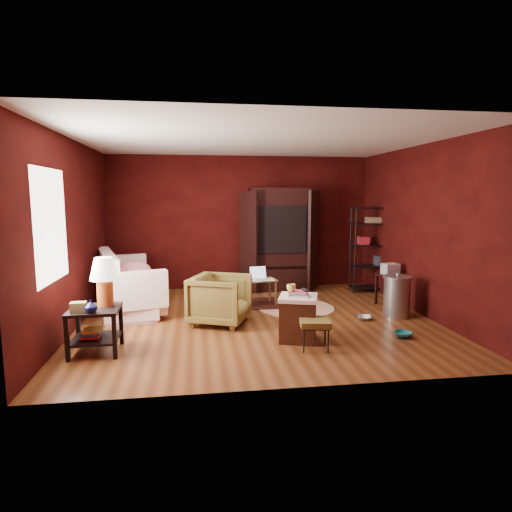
# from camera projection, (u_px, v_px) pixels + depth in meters

# --- Properties ---
(room) EXTENTS (5.54, 5.04, 2.84)m
(room) POSITION_uv_depth(u_px,v_px,m) (255.00, 232.00, 6.64)
(room) COLOR brown
(room) RESTS_ON ground
(sofa) EXTENTS (0.95, 2.18, 0.82)m
(sofa) POSITION_uv_depth(u_px,v_px,m) (130.00, 285.00, 7.48)
(sofa) COLOR white
(sofa) RESTS_ON ground
(armchair) EXTENTS (1.02, 1.04, 0.84)m
(armchair) POSITION_uv_depth(u_px,v_px,m) (220.00, 297.00, 6.57)
(armchair) COLOR black
(armchair) RESTS_ON ground
(pet_bowl_steel) EXTENTS (0.25, 0.15, 0.25)m
(pet_bowl_steel) POSITION_uv_depth(u_px,v_px,m) (365.00, 312.00, 6.82)
(pet_bowl_steel) COLOR silver
(pet_bowl_steel) RESTS_ON ground
(pet_bowl_turquoise) EXTENTS (0.25, 0.11, 0.25)m
(pet_bowl_turquoise) POSITION_uv_depth(u_px,v_px,m) (403.00, 329.00, 5.97)
(pet_bowl_turquoise) COLOR teal
(pet_bowl_turquoise) RESTS_ON ground
(vase) EXTENTS (0.16, 0.16, 0.15)m
(vase) POSITION_uv_depth(u_px,v_px,m) (91.00, 307.00, 5.11)
(vase) COLOR #0D0E44
(vase) RESTS_ON side_table
(mug) EXTENTS (0.15, 0.14, 0.12)m
(mug) POSITION_uv_depth(u_px,v_px,m) (291.00, 287.00, 5.75)
(mug) COLOR #E4E070
(mug) RESTS_ON hamper
(side_table) EXTENTS (0.62, 0.62, 1.20)m
(side_table) POSITION_uv_depth(u_px,v_px,m) (100.00, 296.00, 5.37)
(side_table) COLOR black
(side_table) RESTS_ON ground
(sofa_cushions) EXTENTS (1.42, 2.34, 0.92)m
(sofa_cushions) POSITION_uv_depth(u_px,v_px,m) (127.00, 283.00, 7.45)
(sofa_cushions) COLOR white
(sofa_cushions) RESTS_ON sofa
(hamper) EXTENTS (0.63, 0.63, 0.71)m
(hamper) POSITION_uv_depth(u_px,v_px,m) (298.00, 317.00, 5.83)
(hamper) COLOR #4A1F11
(hamper) RESTS_ON ground
(footstool) EXTENTS (0.44, 0.44, 0.39)m
(footstool) POSITION_uv_depth(u_px,v_px,m) (315.00, 323.00, 5.49)
(footstool) COLOR black
(footstool) RESTS_ON ground
(rug_round) EXTENTS (1.74, 1.74, 0.01)m
(rug_round) POSITION_uv_depth(u_px,v_px,m) (296.00, 308.00, 7.55)
(rug_round) COLOR white
(rug_round) RESTS_ON ground
(rug_oriental) EXTENTS (1.34, 0.94, 0.01)m
(rug_oriental) POSITION_uv_depth(u_px,v_px,m) (256.00, 303.00, 7.82)
(rug_oriental) COLOR #521B16
(rug_oriental) RESTS_ON ground
(laptop_desk) EXTENTS (0.61, 0.51, 0.69)m
(laptop_desk) POSITION_uv_depth(u_px,v_px,m) (260.00, 282.00, 7.70)
(laptop_desk) COLOR olive
(laptop_desk) RESTS_ON ground
(tv_armoire) EXTENTS (1.68, 0.88, 2.12)m
(tv_armoire) POSITION_uv_depth(u_px,v_px,m) (279.00, 237.00, 8.95)
(tv_armoire) COLOR black
(tv_armoire) RESTS_ON ground
(wire_shelving) EXTENTS (0.88, 0.44, 1.74)m
(wire_shelving) POSITION_uv_depth(u_px,v_px,m) (373.00, 246.00, 8.74)
(wire_shelving) COLOR black
(wire_shelving) RESTS_ON ground
(small_stand) EXTENTS (0.44, 0.44, 0.77)m
(small_stand) POSITION_uv_depth(u_px,v_px,m) (390.00, 274.00, 7.63)
(small_stand) COLOR black
(small_stand) RESTS_ON ground
(trash_can) EXTENTS (0.50, 0.50, 0.73)m
(trash_can) POSITION_uv_depth(u_px,v_px,m) (397.00, 296.00, 6.97)
(trash_can) COLOR #A6A9AE
(trash_can) RESTS_ON ground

